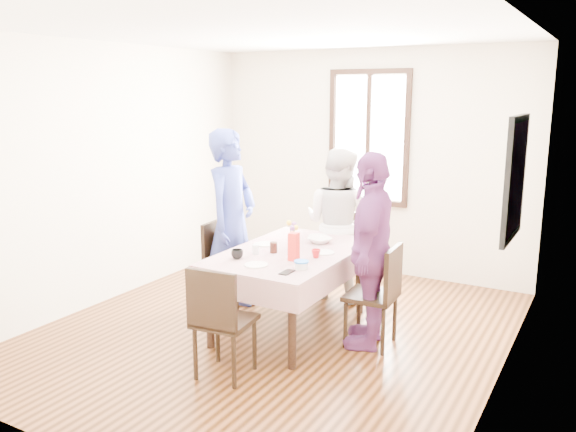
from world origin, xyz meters
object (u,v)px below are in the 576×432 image
object	(u,v)px
chair_far	(338,256)
person_far	(338,224)
dining_table	(291,291)
chair_left	(231,266)
person_left	(231,222)
chair_near	(225,320)
chair_right	(371,295)
person_right	(370,250)

from	to	relation	value
chair_far	person_far	size ratio (longest dim) A/B	0.56
dining_table	chair_left	bearing A→B (deg)	169.61
chair_left	person_left	size ratio (longest dim) A/B	0.49
person_left	chair_far	bearing A→B (deg)	-43.16
chair_far	person_far	xyz separation A→B (m)	(0.00, -0.02, 0.36)
dining_table	chair_near	xyz separation A→B (m)	(0.00, -1.05, 0.08)
chair_right	dining_table	bearing A→B (deg)	90.78
person_left	person_right	distance (m)	1.53
dining_table	chair_left	world-z (taller)	chair_left
chair_near	person_left	distance (m)	1.49
person_left	person_right	xyz separation A→B (m)	(1.52, -0.10, -0.07)
chair_far	chair_left	bearing A→B (deg)	44.60
chair_far	chair_near	xyz separation A→B (m)	(0.00, -2.10, 0.00)
dining_table	chair_near	size ratio (longest dim) A/B	1.68
chair_right	chair_near	distance (m)	1.35
chair_right	person_far	distance (m)	1.31
dining_table	person_far	xyz separation A→B (m)	(0.00, 1.03, 0.44)
chair_right	person_right	bearing A→B (deg)	87.28
chair_right	chair_far	bearing A→B (deg)	35.21
chair_left	person_far	xyz separation A→B (m)	(0.78, 0.89, 0.36)
chair_right	person_far	size ratio (longest dim) A/B	0.56
dining_table	chair_right	distance (m)	0.79
chair_near	person_far	xyz separation A→B (m)	(0.00, 2.08, 0.36)
person_left	chair_right	bearing A→B (deg)	-96.73
chair_near	person_right	bearing A→B (deg)	49.47
chair_left	chair_far	xyz separation A→B (m)	(0.78, 0.91, 0.00)
chair_left	chair_right	bearing A→B (deg)	82.35
dining_table	person_right	world-z (taller)	person_right
chair_far	person_left	distance (m)	1.27
person_far	person_right	xyz separation A→B (m)	(0.76, -0.98, 0.05)
dining_table	chair_far	world-z (taller)	chair_far
chair_near	person_far	distance (m)	2.11
person_left	person_right	world-z (taller)	person_left
dining_table	chair_left	size ratio (longest dim) A/B	1.68
chair_left	chair_right	world-z (taller)	same
person_left	person_far	xyz separation A→B (m)	(0.76, 0.89, -0.11)
person_right	chair_left	bearing A→B (deg)	-105.92
chair_left	person_right	distance (m)	1.60
chair_far	person_right	xyz separation A→B (m)	(0.76, -1.00, 0.40)
person_far	person_right	distance (m)	1.25
chair_near	person_right	world-z (taller)	person_right
chair_far	person_left	world-z (taller)	person_left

